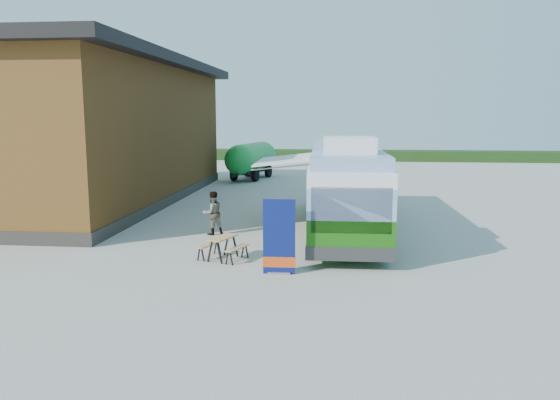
# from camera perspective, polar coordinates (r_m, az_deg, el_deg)

# --- Properties ---
(ground) EXTENTS (100.00, 100.00, 0.00)m
(ground) POSITION_cam_1_polar(r_m,az_deg,el_deg) (18.40, -0.38, -5.47)
(ground) COLOR #BCB7AD
(ground) RESTS_ON ground
(barn) EXTENTS (9.60, 21.20, 7.50)m
(barn) POSITION_cam_1_polar(r_m,az_deg,el_deg) (30.42, -18.32, 6.62)
(barn) COLOR brown
(barn) RESTS_ON ground
(hedge) EXTENTS (40.00, 3.00, 1.00)m
(hedge) POSITION_cam_1_polar(r_m,az_deg,el_deg) (56.18, 12.24, 4.56)
(hedge) COLOR #264419
(hedge) RESTS_ON ground
(bus) EXTENTS (2.97, 12.60, 3.85)m
(bus) POSITION_cam_1_polar(r_m,az_deg,el_deg) (21.99, 6.71, 1.72)
(bus) COLOR #277112
(bus) RESTS_ON ground
(awning) EXTENTS (2.80, 4.44, 0.53)m
(awning) POSITION_cam_1_polar(r_m,az_deg,el_deg) (22.25, 1.47, 4.37)
(awning) COLOR white
(awning) RESTS_ON ground
(banner) EXTENTS (0.95, 0.20, 2.19)m
(banner) POSITION_cam_1_polar(r_m,az_deg,el_deg) (15.73, -0.09, -4.59)
(banner) COLOR #0B1658
(banner) RESTS_ON ground
(picnic_table) EXTENTS (1.61, 1.52, 0.73)m
(picnic_table) POSITION_cam_1_polar(r_m,az_deg,el_deg) (17.47, -5.99, -4.45)
(picnic_table) COLOR tan
(picnic_table) RESTS_ON ground
(person_a) EXTENTS (0.65, 0.68, 1.56)m
(person_a) POSITION_cam_1_polar(r_m,az_deg,el_deg) (21.96, 3.93, -1.05)
(person_a) COLOR #999999
(person_a) RESTS_ON ground
(person_b) EXTENTS (1.03, 0.98, 1.67)m
(person_b) POSITION_cam_1_polar(r_m,az_deg,el_deg) (21.09, -7.05, -1.36)
(person_b) COLOR #999999
(person_b) RESTS_ON ground
(slurry_tanker) EXTENTS (2.99, 6.84, 2.56)m
(slurry_tanker) POSITION_cam_1_polar(r_m,az_deg,el_deg) (39.15, -3.00, 4.37)
(slurry_tanker) COLOR green
(slurry_tanker) RESTS_ON ground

